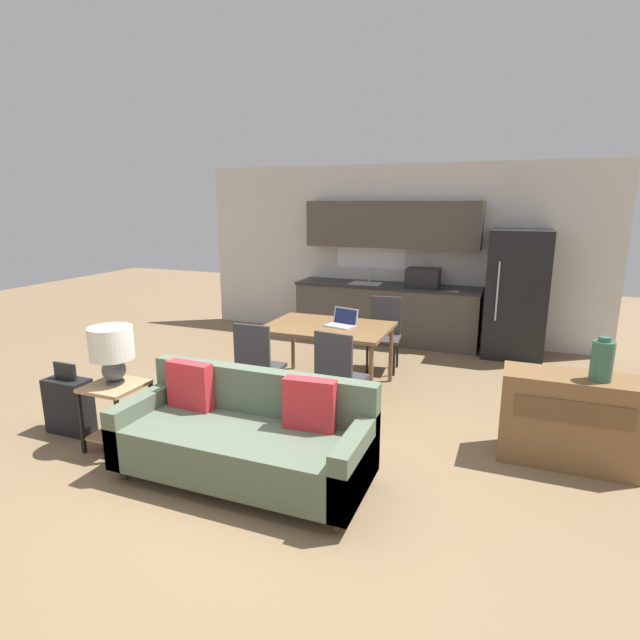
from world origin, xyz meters
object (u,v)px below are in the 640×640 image
object	(u,v)px
table_lamp	(112,348)
suitcase	(69,405)
credenza	(568,419)
dining_chair_near_right	(339,373)
laptop	(342,322)
vase	(602,360)
refrigerator	(516,294)
dining_chair_near_left	(258,363)
couch	(247,437)
side_table	(117,405)
dining_chair_far_right	(384,331)
dining_table	(328,331)

from	to	relation	value
table_lamp	suitcase	xyz separation A→B (m)	(-0.63, 0.03, -0.64)
table_lamp	suitcase	world-z (taller)	table_lamp
credenza	dining_chair_near_right	size ratio (longest dim) A/B	1.13
suitcase	laptop	bearing A→B (deg)	46.15
vase	suitcase	distance (m)	4.67
refrigerator	laptop	xyz separation A→B (m)	(-1.85, -2.05, -0.09)
dining_chair_near_left	suitcase	world-z (taller)	dining_chair_near_left
dining_chair_near_left	suitcase	distance (m)	1.82
couch	side_table	size ratio (longest dim) A/B	3.36
refrigerator	dining_chair_far_right	size ratio (longest dim) A/B	1.88
vase	table_lamp	bearing A→B (deg)	-164.30
laptop	couch	bearing A→B (deg)	-76.88
table_lamp	dining_chair_near_right	size ratio (longest dim) A/B	0.54
dining_table	couch	xyz separation A→B (m)	(0.11, -2.09, -0.34)
dining_chair_far_right	suitcase	distance (m)	3.70
refrigerator	vase	size ratio (longest dim) A/B	5.00
table_lamp	laptop	world-z (taller)	table_lamp
vase	dining_chair_near_left	distance (m)	3.13
dining_table	table_lamp	size ratio (longest dim) A/B	2.81
dining_table	couch	bearing A→B (deg)	-86.97
table_lamp	suitcase	distance (m)	0.89
couch	laptop	world-z (taller)	laptop
vase	dining_chair_near_right	xyz separation A→B (m)	(-2.21, 0.09, -0.42)
suitcase	table_lamp	bearing A→B (deg)	-3.10
suitcase	dining_chair_far_right	bearing A→B (deg)	51.70
table_lamp	dining_chair_far_right	xyz separation A→B (m)	(1.67, 2.94, -0.40)
credenza	dining_chair_near_right	xyz separation A→B (m)	(-2.03, 0.04, 0.12)
vase	dining_table	bearing A→B (deg)	160.09
refrigerator	dining_chair_near_right	distance (m)	3.40
dining_table	suitcase	size ratio (longest dim) A/B	2.07
credenza	laptop	world-z (taller)	laptop
table_lamp	couch	bearing A→B (deg)	-1.87
vase	laptop	world-z (taller)	vase
suitcase	dining_table	bearing A→B (deg)	47.52
couch	dining_chair_far_right	size ratio (longest dim) A/B	2.11
suitcase	refrigerator	bearing A→B (deg)	47.08
side_table	dining_chair_far_right	bearing A→B (deg)	61.02
credenza	dining_chair_far_right	bearing A→B (deg)	138.45
side_table	vase	world-z (taller)	vase
couch	dining_chair_far_right	xyz separation A→B (m)	(0.33, 2.98, 0.17)
suitcase	vase	bearing A→B (deg)	13.20
dining_chair_near_left	suitcase	bearing A→B (deg)	37.63
vase	dining_chair_far_right	size ratio (longest dim) A/B	0.38
refrigerator	table_lamp	world-z (taller)	refrigerator
couch	side_table	distance (m)	1.31
dining_chair_near_left	dining_chair_far_right	bearing A→B (deg)	-118.74
refrigerator	dining_chair_near_left	xyz separation A→B (m)	(-2.45, -2.99, -0.38)
side_table	dining_chair_near_right	bearing A→B (deg)	36.34
dining_chair_near_left	laptop	xyz separation A→B (m)	(0.61, 0.94, 0.28)
credenza	table_lamp	bearing A→B (deg)	-162.90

